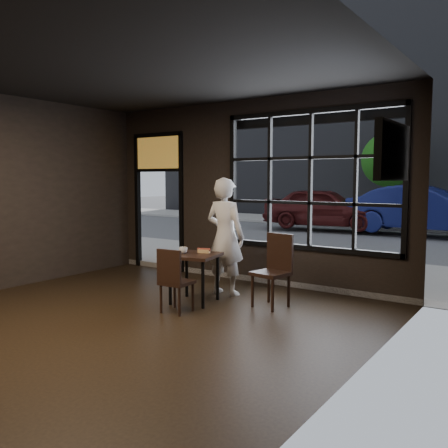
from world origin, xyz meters
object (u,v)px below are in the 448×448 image
Objects in this scene: man at (225,237)px; cafe_table at (194,278)px; navy_car at (424,210)px; chair_near at (177,280)px.

cafe_table is at bearing 81.55° from man.
man is 9.80m from navy_car.
man reaches higher than navy_car.
cafe_table is at bearing 177.37° from navy_car.
chair_near is 1.30m from man.
cafe_table is 10.48m from navy_car.
cafe_table is 0.16× the size of navy_car.
man reaches higher than chair_near.
cafe_table is 0.82× the size of chair_near.
man reaches higher than cafe_table.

